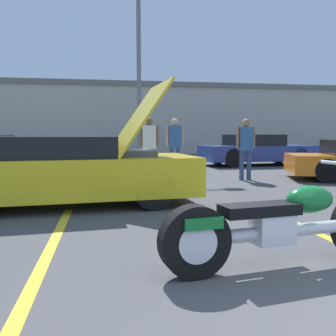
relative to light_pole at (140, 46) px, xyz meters
name	(u,v)px	position (x,y,z in m)	size (l,w,h in m)	color
parking_stripe_foreground	(38,275)	(-2.06, -12.14, -4.75)	(0.12, 5.67, 0.01)	yellow
far_building	(135,117)	(0.50, 9.31, -2.41)	(32.00, 4.20, 4.40)	#B2AD9E
light_pole	(140,46)	(0.00, 0.00, 0.00)	(1.21, 0.28, 8.73)	slate
motorcycle	(284,225)	(0.14, -12.26, -4.37)	(2.40, 0.73, 0.95)	black
show_car_hood_open	(65,171)	(-2.15, -8.88, -4.15)	(4.64, 2.21, 2.13)	yellow
parked_car_mid_row	(256,150)	(4.41, -1.50, -4.17)	(4.53, 2.11, 1.20)	navy
spectator_near_motorcycle	(149,142)	(-0.29, -5.34, -3.76)	(0.52, 0.22, 1.67)	gray
spectator_by_show_car	(246,144)	(2.19, -6.01, -3.80)	(0.52, 0.21, 1.62)	#38476B
spectator_far_lot	(175,141)	(0.58, -4.45, -3.75)	(0.52, 0.22, 1.68)	#38476B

